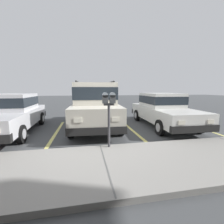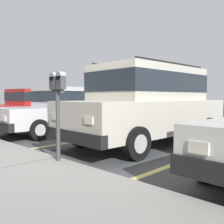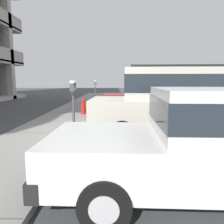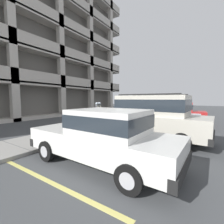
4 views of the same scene
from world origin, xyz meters
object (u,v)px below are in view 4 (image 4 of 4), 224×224
Objects in this scene: blue_coupe at (175,112)px; parking_meter_far at (142,107)px; silver_suv at (151,115)px; dark_hatchback at (163,114)px; fire_hydrant at (126,117)px; red_sedan at (104,135)px; parking_meter_near at (98,110)px.

parking_meter_far is (-0.03, 2.74, 0.31)m from blue_coupe.
silver_suv is 1.07× the size of dark_hatchback.
dark_hatchback is 2.88m from fire_hydrant.
silver_suv is 4.84m from fire_hydrant.
red_sedan is 0.98× the size of blue_coupe.
blue_coupe is 6.60× the size of fire_hydrant.
parking_meter_near is at bearing -175.55° from fire_hydrant.
red_sedan is 1.00× the size of dark_hatchback.
fire_hydrant is at bearing 123.13° from blue_coupe.
silver_suv is 6.08m from blue_coupe.
red_sedan is 6.55m from dark_hatchback.
red_sedan is 3.96m from parking_meter_near.
parking_meter_near is at bearing 142.11° from dark_hatchback.
red_sedan and blue_coupe have the same top height.
red_sedan is 6.47× the size of fire_hydrant.
silver_suv is 3.22m from red_sedan.
blue_coupe is at bearing 3.01° from silver_suv.
parking_meter_near is at bearing 150.71° from blue_coupe.
dark_hatchback is at bearing -35.72° from parking_meter_near.
parking_meter_near is at bearing 96.16° from silver_suv.
blue_coupe is (6.07, 0.06, -0.27)m from silver_suv.
fire_hydrant is at bearing 82.47° from dark_hatchback.
parking_meter_far is at bearing 85.31° from blue_coupe.
red_sedan is 9.27m from blue_coupe.
parking_meter_far is (2.69, 2.51, 0.31)m from dark_hatchback.
dark_hatchback is 4.39m from parking_meter_near.
fire_hydrant is (3.63, 3.15, -0.62)m from silver_suv.
parking_meter_far is at bearing -0.40° from parking_meter_near.
dark_hatchback is 0.98× the size of blue_coupe.
silver_suv is at bearing -177.07° from dark_hatchback.
silver_suv is 1.07× the size of red_sedan.
fire_hydrant is (6.82, 2.84, -0.36)m from red_sedan.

